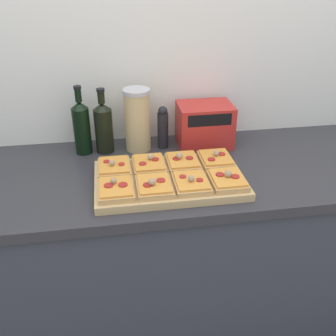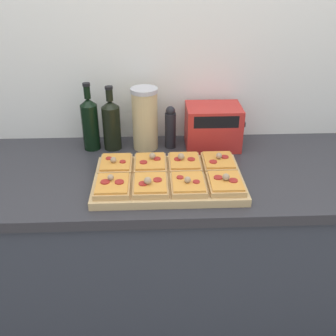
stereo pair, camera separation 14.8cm
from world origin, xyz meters
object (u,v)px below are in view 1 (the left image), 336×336
object	(u,v)px
toaster_oven	(205,125)
wine_bottle	(104,126)
cutting_board	(169,180)
olive_oil_bottle	(82,126)
pepper_mill	(163,127)
grain_jar_tall	(137,120)

from	to	relation	value
toaster_oven	wine_bottle	bearing A→B (deg)	179.89
cutting_board	olive_oil_bottle	size ratio (longest dim) A/B	1.87
olive_oil_bottle	pepper_mill	size ratio (longest dim) A/B	1.55
grain_jar_tall	toaster_oven	distance (m)	0.30
wine_bottle	toaster_oven	xyz separation A→B (m)	(0.44, -0.00, -0.02)
cutting_board	grain_jar_tall	xyz separation A→B (m)	(-0.09, 0.32, 0.12)
grain_jar_tall	pepper_mill	world-z (taller)	grain_jar_tall
cutting_board	wine_bottle	xyz separation A→B (m)	(-0.23, 0.32, 0.10)
cutting_board	pepper_mill	distance (m)	0.33
olive_oil_bottle	grain_jar_tall	distance (m)	0.24
wine_bottle	pepper_mill	size ratio (longest dim) A/B	1.47
cutting_board	wine_bottle	distance (m)	0.41
wine_bottle	grain_jar_tall	world-z (taller)	wine_bottle
wine_bottle	grain_jar_tall	xyz separation A→B (m)	(0.15, 0.00, 0.02)
cutting_board	pepper_mill	size ratio (longest dim) A/B	2.90
toaster_oven	olive_oil_bottle	bearing A→B (deg)	179.91
wine_bottle	toaster_oven	size ratio (longest dim) A/B	1.08
grain_jar_tall	olive_oil_bottle	bearing A→B (deg)	-180.00
grain_jar_tall	pepper_mill	distance (m)	0.12
olive_oil_bottle	toaster_oven	size ratio (longest dim) A/B	1.14
grain_jar_tall	pepper_mill	size ratio (longest dim) A/B	1.42
cutting_board	olive_oil_bottle	world-z (taller)	olive_oil_bottle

